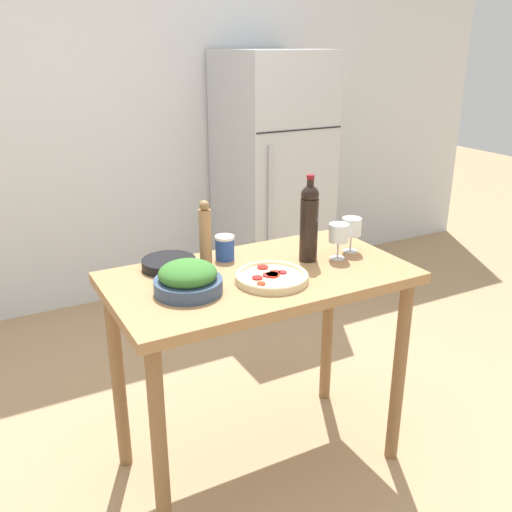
% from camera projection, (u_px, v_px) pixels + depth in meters
% --- Properties ---
extents(ground_plane, '(14.00, 14.00, 0.00)m').
position_uv_depth(ground_plane, '(259.00, 459.00, 2.56)').
color(ground_plane, tan).
extents(wall_back, '(6.40, 0.06, 2.60)m').
position_uv_depth(wall_back, '(113.00, 114.00, 3.78)').
color(wall_back, silver).
rests_on(wall_back, ground_plane).
extents(refrigerator, '(0.64, 0.74, 1.71)m').
position_uv_depth(refrigerator, '(271.00, 177.00, 4.03)').
color(refrigerator, '#B7BCC1').
rests_on(refrigerator, ground_plane).
extents(prep_counter, '(1.19, 0.64, 0.90)m').
position_uv_depth(prep_counter, '(260.00, 304.00, 2.29)').
color(prep_counter, '#A87A4C').
rests_on(prep_counter, ground_plane).
extents(wine_bottle, '(0.07, 0.07, 0.36)m').
position_uv_depth(wine_bottle, '(309.00, 221.00, 2.31)').
color(wine_bottle, black).
rests_on(wine_bottle, prep_counter).
extents(wine_glass_near, '(0.08, 0.08, 0.15)m').
position_uv_depth(wine_glass_near, '(339.00, 235.00, 2.35)').
color(wine_glass_near, silver).
rests_on(wine_glass_near, prep_counter).
extents(wine_glass_far, '(0.08, 0.08, 0.15)m').
position_uv_depth(wine_glass_far, '(352.00, 228.00, 2.43)').
color(wine_glass_far, silver).
rests_on(wine_glass_far, prep_counter).
extents(pepper_mill, '(0.05, 0.05, 0.26)m').
position_uv_depth(pepper_mill, '(205.00, 233.00, 2.30)').
color(pepper_mill, '#AD7F51').
rests_on(pepper_mill, prep_counter).
extents(salad_bowl, '(0.25, 0.25, 0.12)m').
position_uv_depth(salad_bowl, '(188.00, 279.00, 2.05)').
color(salad_bowl, '#384C6B').
rests_on(salad_bowl, prep_counter).
extents(homemade_pizza, '(0.28, 0.28, 0.03)m').
position_uv_depth(homemade_pizza, '(272.00, 277.00, 2.16)').
color(homemade_pizza, beige).
rests_on(homemade_pizza, prep_counter).
extents(salt_canister, '(0.08, 0.08, 0.10)m').
position_uv_depth(salt_canister, '(225.00, 248.00, 2.36)').
color(salt_canister, '#284CA3').
rests_on(salt_canister, prep_counter).
extents(cast_iron_skillet, '(0.22, 0.34, 0.04)m').
position_uv_depth(cast_iron_skillet, '(169.00, 263.00, 2.27)').
color(cast_iron_skillet, black).
rests_on(cast_iron_skillet, prep_counter).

